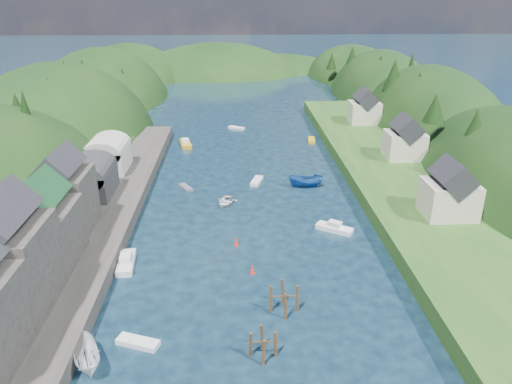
{
  "coord_description": "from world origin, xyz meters",
  "views": [
    {
      "loc": [
        -3.02,
        -41.35,
        32.43
      ],
      "look_at": [
        0.0,
        28.0,
        4.0
      ],
      "focal_mm": 35.0,
      "sensor_mm": 36.0,
      "label": 1
    }
  ],
  "objects_px": {
    "channel_buoy_near": "(252,270)",
    "piling_cluster_near": "(263,346)",
    "piling_cluster_far": "(284,301)",
    "channel_buoy_far": "(236,242)"
  },
  "relations": [
    {
      "from": "channel_buoy_near",
      "to": "channel_buoy_far",
      "type": "xyz_separation_m",
      "value": [
        -1.89,
        7.36,
        0.0
      ]
    },
    {
      "from": "piling_cluster_far",
      "to": "channel_buoy_far",
      "type": "relative_size",
      "value": 3.36
    },
    {
      "from": "channel_buoy_far",
      "to": "piling_cluster_far",
      "type": "bearing_deg",
      "value": -71.57
    },
    {
      "from": "piling_cluster_near",
      "to": "piling_cluster_far",
      "type": "xyz_separation_m",
      "value": [
        2.69,
        7.04,
        0.19
      ]
    },
    {
      "from": "channel_buoy_near",
      "to": "piling_cluster_far",
      "type": "bearing_deg",
      "value": -67.93
    },
    {
      "from": "piling_cluster_far",
      "to": "channel_buoy_near",
      "type": "height_order",
      "value": "piling_cluster_far"
    },
    {
      "from": "piling_cluster_near",
      "to": "channel_buoy_near",
      "type": "relative_size",
      "value": 3.02
    },
    {
      "from": "channel_buoy_near",
      "to": "piling_cluster_near",
      "type": "bearing_deg",
      "value": -88.11
    },
    {
      "from": "piling_cluster_near",
      "to": "channel_buoy_near",
      "type": "xyz_separation_m",
      "value": [
        -0.49,
        14.87,
        -0.61
      ]
    },
    {
      "from": "channel_buoy_near",
      "to": "channel_buoy_far",
      "type": "bearing_deg",
      "value": 104.38
    }
  ]
}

